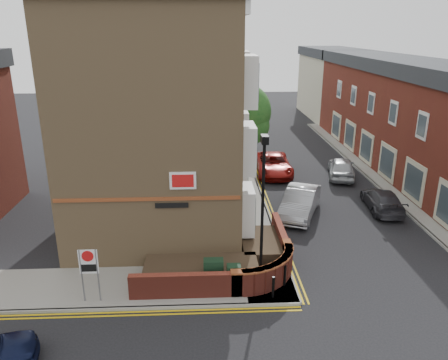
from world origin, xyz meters
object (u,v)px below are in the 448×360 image
zone_sign (89,266)px  silver_car_near (300,202)px  lamppost (262,213)px  utility_cabinet_large (213,273)px

zone_sign → silver_car_near: (9.79, 8.05, -0.86)m
lamppost → silver_car_near: lamppost is taller
utility_cabinet_large → zone_sign: (-4.70, -0.80, 0.92)m
utility_cabinet_large → zone_sign: bearing=-170.3°
lamppost → silver_car_near: size_ratio=1.33×
silver_car_near → utility_cabinet_large: bearing=-102.4°
lamppost → silver_car_near: 8.41m
zone_sign → silver_car_near: 12.71m
utility_cabinet_large → silver_car_near: (5.09, 7.25, 0.06)m
zone_sign → lamppost: bearing=6.1°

